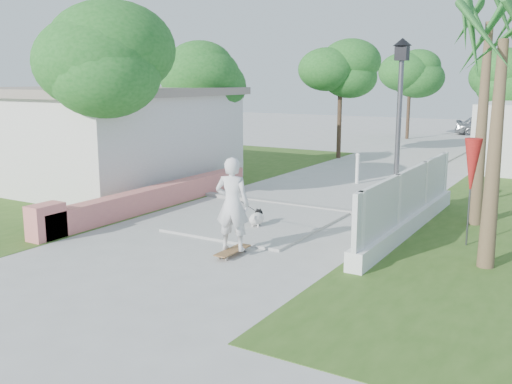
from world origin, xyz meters
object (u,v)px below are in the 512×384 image
Objects in this scene: skateboarder at (240,203)px; dog at (257,218)px; street_lamp at (399,125)px; bollard at (357,168)px; patio_umbrella at (472,168)px; parked_car at (489,125)px.

dog is (-0.41, 1.40, -0.67)m from skateboarder.
skateboarder is 1.60m from dog.
street_lamp is 7.07× the size of dog.
street_lamp is at bearing -59.04° from bollard.
patio_umbrella is at bearing -50.09° from bollard.
skateboarder is (-2.31, -3.43, -1.52)m from street_lamp.
parked_car is at bearing 98.15° from patio_umbrella.
patio_umbrella is 0.58× the size of parked_car.
patio_umbrella is 0.81× the size of skateboarder.
bollard is at bearing 129.91° from patio_umbrella.
skateboarder reaches higher than parked_car.
parked_car reaches higher than dog.
patio_umbrella is 4.94m from dog.
street_lamp is 1.57× the size of skateboarder.
bollard is 0.27× the size of parked_car.
skateboarder is 0.71× the size of parked_car.
patio_umbrella reaches higher than skateboarder.
bollard is 7.25m from patio_umbrella.
skateboarder is at bearing -123.96° from street_lamp.
bollard is 7.94m from skateboarder.
dog is at bearing -90.12° from bollard.
street_lamp is 2.27m from patio_umbrella.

